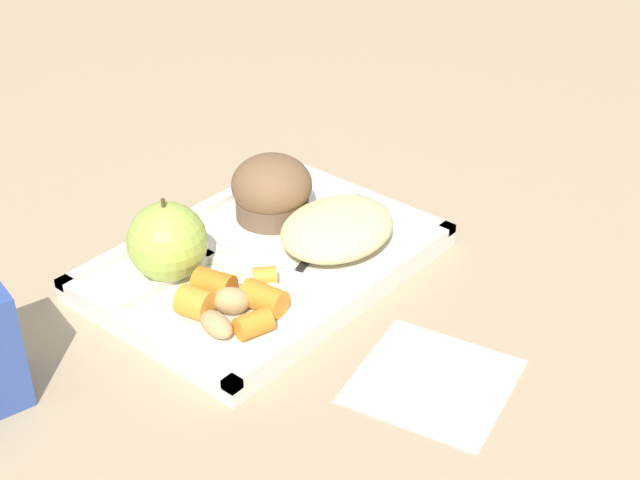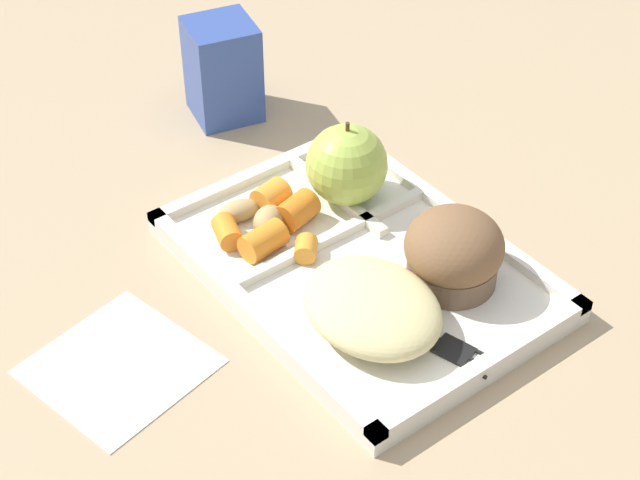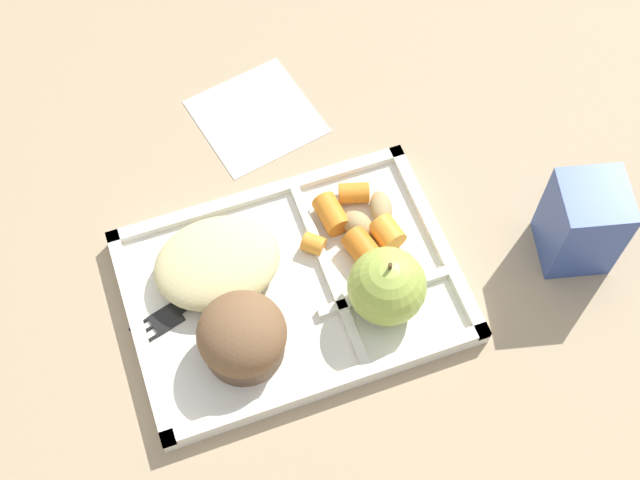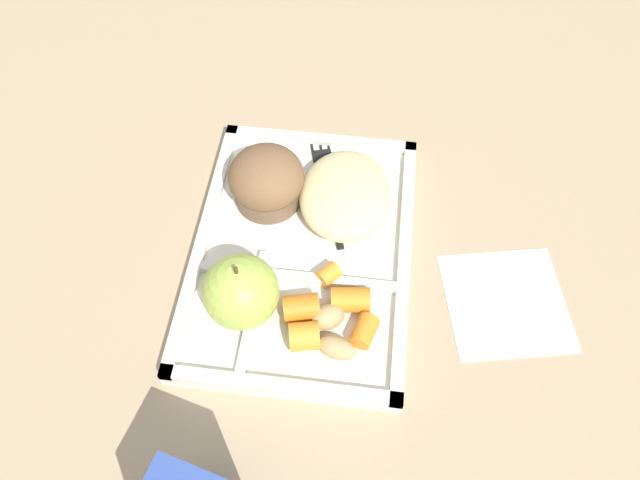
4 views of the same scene
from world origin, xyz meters
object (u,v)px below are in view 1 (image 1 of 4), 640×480
(lunch_tray, at_px, (264,264))
(bran_muffin, at_px, (272,190))
(plastic_fork, at_px, (339,223))
(green_apple, at_px, (167,242))

(lunch_tray, relative_size, bran_muffin, 3.86)
(plastic_fork, bearing_deg, bran_muffin, 117.71)
(lunch_tray, xyz_separation_m, bran_muffin, (0.06, 0.05, 0.04))
(green_apple, distance_m, bran_muffin, 0.14)
(green_apple, bearing_deg, plastic_fork, -19.73)
(bran_muffin, bearing_deg, lunch_tray, -143.73)
(green_apple, height_order, plastic_fork, green_apple)
(bran_muffin, xyz_separation_m, plastic_fork, (0.03, -0.06, -0.03))
(lunch_tray, height_order, green_apple, green_apple)
(bran_muffin, relative_size, plastic_fork, 0.52)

